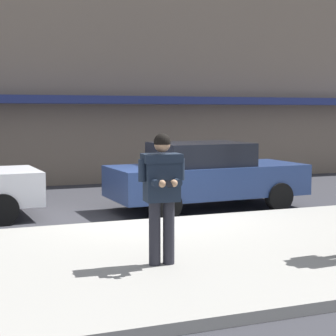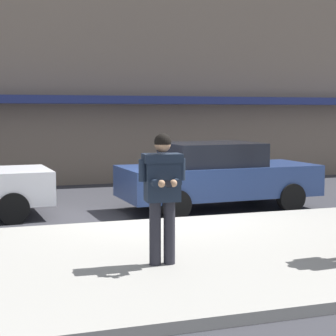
% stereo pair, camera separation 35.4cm
% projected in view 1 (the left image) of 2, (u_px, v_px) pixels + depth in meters
% --- Properties ---
extents(ground_plane, '(80.00, 80.00, 0.00)m').
position_uv_depth(ground_plane, '(145.00, 224.00, 11.25)').
color(ground_plane, '#333338').
extents(sidewalk, '(32.00, 5.30, 0.14)m').
position_uv_depth(sidewalk, '(261.00, 248.00, 8.94)').
color(sidewalk, '#99968E').
rests_on(sidewalk, ground).
extents(curb_paint_line, '(28.00, 0.12, 0.01)m').
position_uv_depth(curb_paint_line, '(190.00, 220.00, 11.65)').
color(curb_paint_line, silver).
rests_on(curb_paint_line, ground).
extents(parked_sedan_mid, '(4.58, 2.09, 1.54)m').
position_uv_depth(parked_sedan_mid, '(206.00, 175.00, 12.89)').
color(parked_sedan_mid, navy).
rests_on(parked_sedan_mid, ground).
extents(man_texting_on_phone, '(0.65, 0.60, 1.81)m').
position_uv_depth(man_texting_on_phone, '(162.00, 184.00, 7.61)').
color(man_texting_on_phone, '#23232B').
rests_on(man_texting_on_phone, sidewalk).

